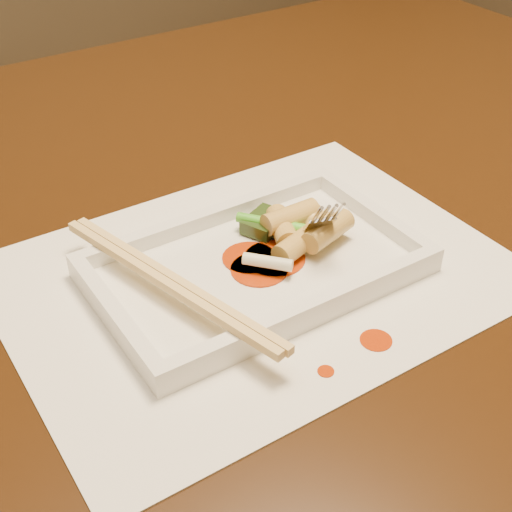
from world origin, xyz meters
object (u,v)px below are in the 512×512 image
placemat (256,274)px  chopstick_a (164,283)px  plate_base (256,270)px  fork (316,154)px  table (188,295)px

placemat → chopstick_a: size_ratio=1.73×
plate_base → placemat: bearing=90.0°
chopstick_a → fork: size_ratio=1.66×
plate_base → fork: size_ratio=1.86×
table → fork: fork is taller
placemat → plate_base: bearing=-90.0°
table → placemat: bearing=-87.6°
table → placemat: placemat is taller
chopstick_a → fork: 0.16m
table → chopstick_a: chopstick_a is taller
table → plate_base: 0.16m
placemat → plate_base: 0.00m
placemat → fork: bearing=14.4°
plate_base → chopstick_a: 0.08m
placemat → chopstick_a: bearing=-180.0°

